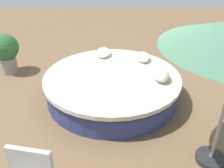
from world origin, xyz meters
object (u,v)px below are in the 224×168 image
Objects in this scene: throw_pillow_1 at (143,57)px; planter at (6,51)px; throw_pillow_2 at (103,52)px; round_bed at (112,86)px; throw_pillow_0 at (161,74)px.

planter is (-0.42, -3.28, -0.02)m from throw_pillow_1.
throw_pillow_2 is at bearing 86.39° from planter.
round_bed is 5.44× the size of throw_pillow_2.
planter is at bearing -93.61° from throw_pillow_2.
throw_pillow_1 is 0.94× the size of throw_pillow_2.
planter is (-0.15, -2.37, -0.01)m from throw_pillow_2.
planter reaches higher than throw_pillow_0.
throw_pillow_1 is 0.95m from throw_pillow_2.
round_bed is at bearing 11.75° from throw_pillow_2.
throw_pillow_0 is 0.51× the size of planter.
throw_pillow_0 is 0.93m from throw_pillow_1.
throw_pillow_0 is at bearing 44.82° from throw_pillow_2.
round_bed is 1.03m from throw_pillow_0.
throw_pillow_0 reaches higher than throw_pillow_2.
round_bed is 5.52× the size of throw_pillow_0.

